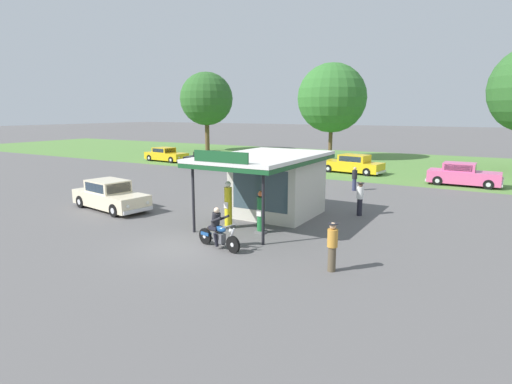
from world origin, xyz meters
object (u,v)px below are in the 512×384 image
(gas_pump_nearside, at_px, (228,206))
(bystander_leaning_by_kiosk, at_px, (238,164))
(featured_classic_sedan, at_px, (110,196))
(bystander_chatting_near_pumps, at_px, (332,245))
(parked_car_second_row_spare, at_px, (352,165))
(bystander_admiring_sedan, at_px, (360,198))
(parked_car_back_row_centre_left, at_px, (210,160))
(gas_pump_offside, at_px, (261,214))
(bystander_strolling_foreground, at_px, (355,178))
(parked_car_back_row_centre_right, at_px, (166,155))
(motorcycle_with_rider, at_px, (218,231))
(parked_car_back_row_right, at_px, (463,175))

(gas_pump_nearside, height_order, bystander_leaning_by_kiosk, gas_pump_nearside)
(featured_classic_sedan, bearing_deg, bystander_chatting_near_pumps, -10.49)
(parked_car_second_row_spare, bearing_deg, bystander_admiring_sedan, -71.32)
(parked_car_second_row_spare, relative_size, bystander_leaning_by_kiosk, 3.38)
(parked_car_back_row_centre_left, relative_size, parked_car_second_row_spare, 0.95)
(gas_pump_offside, xyz_separation_m, bystander_strolling_foreground, (0.51, 11.58, -0.02))
(bystander_admiring_sedan, bearing_deg, parked_car_back_row_centre_right, 152.36)
(gas_pump_nearside, distance_m, bystander_leaning_by_kiosk, 15.91)
(bystander_strolling_foreground, height_order, bystander_admiring_sedan, bystander_admiring_sedan)
(parked_car_second_row_spare, distance_m, parked_car_back_row_centre_right, 19.60)
(gas_pump_nearside, relative_size, bystander_chatting_near_pumps, 1.29)
(bystander_admiring_sedan, bearing_deg, parked_car_back_row_centre_left, 147.73)
(motorcycle_with_rider, height_order, bystander_chatting_near_pumps, bystander_chatting_near_pumps)
(bystander_chatting_near_pumps, bearing_deg, motorcycle_with_rider, 179.39)
(featured_classic_sedan, distance_m, bystander_strolling_foreground, 15.19)
(parked_car_back_row_right, distance_m, parked_car_back_row_centre_right, 28.13)
(bystander_leaning_by_kiosk, bearing_deg, featured_classic_sedan, -86.81)
(motorcycle_with_rider, bearing_deg, featured_classic_sedan, 164.54)
(featured_classic_sedan, height_order, bystander_leaning_by_kiosk, bystander_leaning_by_kiosk)
(featured_classic_sedan, xyz_separation_m, parked_car_back_row_centre_left, (-5.35, 16.16, -0.00))
(featured_classic_sedan, height_order, bystander_chatting_near_pumps, bystander_chatting_near_pumps)
(parked_car_back_row_right, height_order, bystander_leaning_by_kiosk, bystander_leaning_by_kiosk)
(motorcycle_with_rider, height_order, parked_car_back_row_right, parked_car_back_row_right)
(gas_pump_nearside, distance_m, parked_car_back_row_centre_right, 26.76)
(featured_classic_sedan, xyz_separation_m, parked_car_back_row_right, (15.62, 17.48, 0.03))
(bystander_chatting_near_pumps, xyz_separation_m, bystander_strolling_foreground, (-3.62, 14.21, -0.06))
(bystander_chatting_near_pumps, xyz_separation_m, bystander_admiring_sedan, (-1.37, 7.75, 0.03))
(parked_car_back_row_centre_right, distance_m, bystander_admiring_sedan, 27.49)
(gas_pump_offside, relative_size, parked_car_back_row_centre_right, 0.36)
(motorcycle_with_rider, distance_m, bystander_strolling_foreground, 14.20)
(bystander_strolling_foreground, relative_size, bystander_leaning_by_kiosk, 0.96)
(parked_car_second_row_spare, xyz_separation_m, bystander_leaning_by_kiosk, (-7.81, -5.70, 0.13))
(bystander_leaning_by_kiosk, bearing_deg, bystander_chatting_near_pumps, -49.32)
(gas_pump_offside, bearing_deg, featured_classic_sedan, -178.82)
(motorcycle_with_rider, height_order, parked_car_second_row_spare, motorcycle_with_rider)
(parked_car_back_row_centre_left, bearing_deg, bystander_chatting_near_pumps, -45.07)
(gas_pump_nearside, height_order, featured_classic_sedan, gas_pump_nearside)
(featured_classic_sedan, distance_m, bystander_admiring_sedan, 12.99)
(motorcycle_with_rider, height_order, featured_classic_sedan, motorcycle_with_rider)
(gas_pump_nearside, xyz_separation_m, gas_pump_offside, (1.67, -0.00, -0.13))
(gas_pump_offside, relative_size, parked_car_second_row_spare, 0.33)
(motorcycle_with_rider, bearing_deg, parked_car_back_row_centre_right, 136.00)
(parked_car_back_row_centre_right, relative_size, bystander_admiring_sedan, 3.00)
(gas_pump_nearside, height_order, bystander_chatting_near_pumps, gas_pump_nearside)
(bystander_strolling_foreground, bearing_deg, motorcycle_with_rider, -93.70)
(bystander_leaning_by_kiosk, bearing_deg, parked_car_back_row_right, 12.53)
(parked_car_back_row_centre_left, relative_size, parked_car_back_row_right, 1.06)
(gas_pump_nearside, relative_size, bystander_admiring_sedan, 1.25)
(parked_car_second_row_spare, bearing_deg, motorcycle_with_rider, -85.72)
(gas_pump_offside, xyz_separation_m, bystander_chatting_near_pumps, (4.14, -2.64, 0.04))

